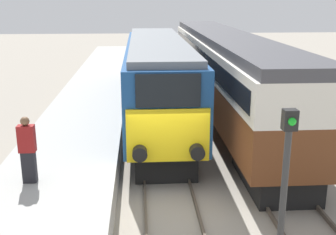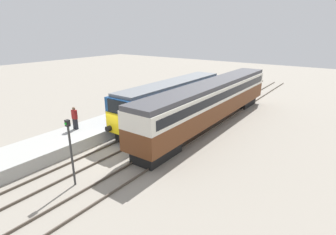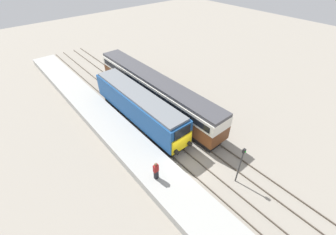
# 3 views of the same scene
# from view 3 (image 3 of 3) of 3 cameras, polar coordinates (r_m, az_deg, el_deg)

# --- Properties ---
(ground_plane) EXTENTS (120.00, 120.00, 0.00)m
(ground_plane) POSITION_cam_3_polar(r_m,az_deg,el_deg) (21.98, 5.19, -11.29)
(ground_plane) COLOR gray
(platform_left) EXTENTS (3.50, 50.00, 0.91)m
(platform_left) POSITION_cam_3_polar(r_m,az_deg,el_deg) (25.05, -13.24, -3.42)
(platform_left) COLOR #A8A8A3
(platform_left) RESTS_ON ground_plane
(rails_near_track) EXTENTS (1.51, 60.00, 0.14)m
(rails_near_track) POSITION_cam_3_polar(r_m,az_deg,el_deg) (24.55, -2.98, -4.44)
(rails_near_track) COLOR #4C4238
(rails_near_track) RESTS_ON ground_plane
(rails_far_track) EXTENTS (1.50, 60.00, 0.14)m
(rails_far_track) POSITION_cam_3_polar(r_m,az_deg,el_deg) (26.21, 2.91, -1.22)
(rails_far_track) COLOR #4C4238
(rails_far_track) RESTS_ON ground_plane
(locomotive) EXTENTS (2.70, 14.69, 3.96)m
(locomotive) POSITION_cam_3_polar(r_m,az_deg,el_deg) (25.27, -7.49, 2.87)
(locomotive) COLOR black
(locomotive) RESTS_ON ground_plane
(passenger_carriage) EXTENTS (2.75, 21.05, 4.08)m
(passenger_carriage) POSITION_cam_3_polar(r_m,az_deg,el_deg) (27.79, -3.49, 7.32)
(passenger_carriage) COLOR black
(passenger_carriage) RESTS_ON ground_plane
(person_on_platform) EXTENTS (0.44, 0.26, 1.85)m
(person_on_platform) POSITION_cam_3_polar(r_m,az_deg,el_deg) (18.92, -3.07, -13.36)
(person_on_platform) COLOR black
(person_on_platform) RESTS_ON platform_left
(signal_post) EXTENTS (0.24, 0.28, 3.96)m
(signal_post) POSITION_cam_3_polar(r_m,az_deg,el_deg) (19.65, 17.93, -10.95)
(signal_post) COLOR #333333
(signal_post) RESTS_ON ground_plane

